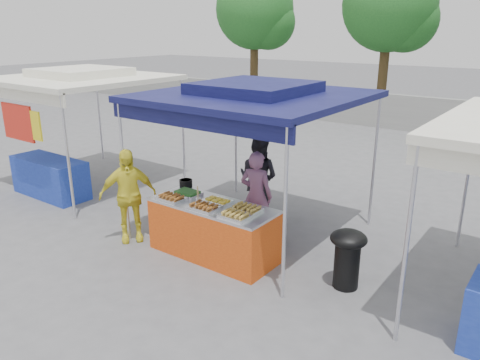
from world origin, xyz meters
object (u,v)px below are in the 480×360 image
Objects in this scene: vendor_table at (213,230)px; cooking_pot at (186,183)px; wok_burner at (347,254)px; vendor_woman at (256,196)px; customer_person at (128,196)px; helper_man at (258,178)px.

cooking_pot is (-0.87, 0.36, 0.49)m from vendor_table.
cooking_pot is 0.26× the size of wok_burner.
vendor_woman is (-1.88, 0.57, 0.26)m from wok_burner.
vendor_table is 0.99m from vendor_woman.
cooking_pot is at bearing 16.12° from vendor_woman.
wok_burner is (2.05, 0.35, 0.07)m from vendor_table.
cooking_pot is 0.14× the size of customer_person.
cooking_pot is 1.43m from helper_man.
helper_man is 1.01× the size of customer_person.
customer_person is (-1.65, -1.29, 0.03)m from vendor_woman.
helper_man is at bearing 99.73° from vendor_table.
vendor_table is at bearing 67.31° from vendor_woman.
vendor_woman is at bearing 27.97° from cooking_pot.
wok_burner is 2.69m from helper_man.
vendor_woman is (1.05, 0.56, -0.16)m from cooking_pot.
customer_person is at bearing -158.59° from wok_burner.
customer_person is at bearing 26.22° from vendor_woman.
vendor_woman is (0.17, 0.91, 0.33)m from vendor_table.
helper_man is at bearing 7.23° from customer_person.
cooking_pot is at bearing 59.25° from helper_man.
wok_burner is 1.98m from vendor_woman.
cooking_pot is 2.95m from wok_burner.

